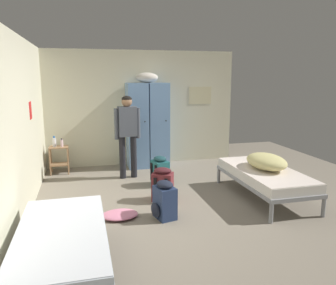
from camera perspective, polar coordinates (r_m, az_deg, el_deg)
ground_plane at (r=5.37m, az=0.72°, el=-10.55°), size 8.57×8.57×0.00m
room_backdrop at (r=6.07m, az=-13.16°, el=4.20°), size 4.35×5.42×2.56m
locker_bank at (r=7.41m, az=-3.50°, el=3.27°), size 0.90×0.55×2.07m
shelf_unit at (r=7.29m, az=-18.01°, el=-2.38°), size 0.38×0.30×0.57m
bed_right at (r=5.78m, az=16.11°, el=-5.42°), size 0.90×1.90×0.49m
bed_left_front at (r=3.64m, az=-17.63°, el=-15.53°), size 0.90×1.90×0.49m
bedding_heap at (r=5.76m, az=16.39°, el=-3.10°), size 0.57×0.84×0.25m
person_traveler at (r=6.57m, az=-6.91°, el=2.27°), size 0.51×0.24×1.62m
water_bottle at (r=7.25m, az=-18.79°, el=0.10°), size 0.07×0.07×0.22m
lotion_bottle at (r=7.19m, az=-17.62°, el=-0.08°), size 0.05×0.05×0.18m
backpack_teal at (r=6.23m, az=-1.27°, el=-4.93°), size 0.38×0.37×0.55m
backpack_navy at (r=4.81m, az=-0.65°, el=-9.88°), size 0.38×0.37×0.55m
backpack_maroon at (r=5.47m, az=-0.89°, el=-7.21°), size 0.39×0.41×0.55m
clothes_pile_pink at (r=4.96m, az=-8.23°, el=-12.05°), size 0.53×0.41×0.08m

